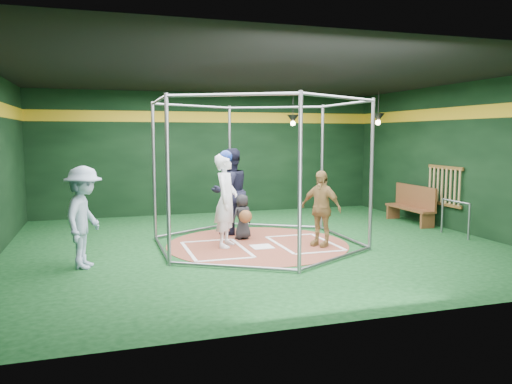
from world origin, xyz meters
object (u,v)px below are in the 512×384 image
object	(u,v)px
batter_figure	(226,199)
visitor_leopard	(321,208)
umpire	(230,191)
dugout_bench	(412,204)

from	to	relation	value
batter_figure	visitor_leopard	size ratio (longest dim) A/B	1.26
batter_figure	visitor_leopard	world-z (taller)	batter_figure
visitor_leopard	umpire	xyz separation A→B (m)	(-1.46, 1.76, 0.21)
umpire	batter_figure	bearing A→B (deg)	50.44
batter_figure	dugout_bench	bearing A→B (deg)	13.43
batter_figure	umpire	bearing A→B (deg)	72.02
visitor_leopard	umpire	distance (m)	2.30
batter_figure	umpire	distance (m)	1.31
batter_figure	visitor_leopard	xyz separation A→B (m)	(1.87, -0.52, -0.20)
visitor_leopard	dugout_bench	size ratio (longest dim) A/B	0.92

